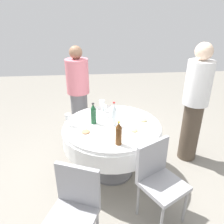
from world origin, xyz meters
TOP-DOWN VIEW (x-y plane):
  - ground_plane at (0.00, 0.00)m, footprint 10.00×10.00m
  - dining_table at (0.00, 0.00)m, footprint 1.24×1.24m
  - bottle_clear_mid at (0.02, 0.02)m, footprint 0.07×0.07m
  - bottle_dark_green_right at (-0.05, -0.23)m, footprint 0.07×0.07m
  - bottle_brown_near at (0.44, 0.03)m, footprint 0.07×0.07m
  - wine_glass_west at (-0.24, -0.08)m, footprint 0.06×0.06m
  - wine_glass_rear at (-0.02, -0.53)m, footprint 0.07×0.07m
  - wine_glass_front at (-0.41, -0.10)m, footprint 0.07×0.07m
  - plate_east at (-0.03, 0.41)m, footprint 0.21×0.21m
  - plate_inner at (0.21, 0.24)m, footprint 0.20×0.20m
  - plate_north at (0.19, -0.32)m, footprint 0.24×0.24m
  - spoon_right at (-0.20, -0.40)m, footprint 0.15×0.13m
  - spoon_near at (-0.14, 0.14)m, footprint 0.02×0.18m
  - knife_west at (-0.41, 0.12)m, footprint 0.08×0.17m
  - person_mid at (-0.23, 1.16)m, footprint 0.34×0.34m
  - person_right at (-0.84, -0.44)m, footprint 0.34×0.34m
  - chair_front at (0.72, 0.40)m, footprint 0.54×0.54m
  - chair_left at (1.03, -0.42)m, footprint 0.52×0.52m

SIDE VIEW (x-z plane):
  - ground_plane at x=0.00m, z-range 0.00..0.00m
  - chair_front at x=0.72m, z-range 0.08..0.95m
  - chair_left at x=1.03m, z-range 0.08..0.95m
  - dining_table at x=0.00m, z-range 0.22..0.96m
  - spoon_right at x=-0.20m, z-range 0.74..0.74m
  - spoon_near at x=-0.14m, z-range 0.74..0.74m
  - knife_west at x=-0.41m, z-range 0.74..0.74m
  - plate_east at x=-0.03m, z-range 0.73..0.77m
  - plate_inner at x=0.21m, z-range 0.73..0.77m
  - plate_north at x=0.19m, z-range 0.73..0.77m
  - person_right at x=-0.84m, z-range 0.03..1.61m
  - wine_glass_rear at x=-0.02m, z-range 0.78..0.93m
  - wine_glass_front at x=-0.41m, z-range 0.77..0.94m
  - wine_glass_west at x=-0.24m, z-range 0.78..0.94m
  - bottle_brown_near at x=0.44m, z-range 0.73..1.00m
  - bottle_dark_green_right at x=-0.05m, z-range 0.73..1.00m
  - bottle_clear_mid at x=0.02m, z-range 0.73..1.04m
  - person_mid at x=-0.23m, z-range 0.05..1.73m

